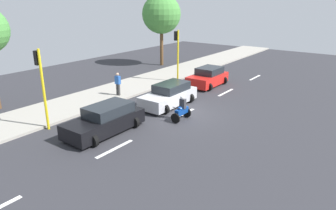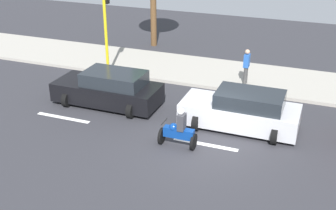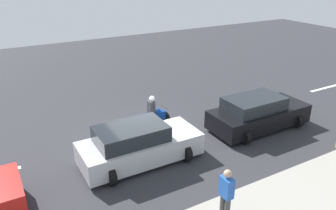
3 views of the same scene
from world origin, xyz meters
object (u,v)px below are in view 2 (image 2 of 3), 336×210
Objects in this scene: car_silver at (242,111)px; traffic_light_corner at (106,19)px; car_black at (109,89)px; motorcycle at (178,130)px; pedestrian_near_signal at (246,66)px.

traffic_light_corner reaches higher than car_silver.
car_silver is (-0.08, -5.75, -0.00)m from car_black.
motorcycle is at bearing -120.06° from car_black.
motorcycle is 0.34× the size of traffic_light_corner.
motorcycle is 0.91× the size of pedestrian_near_signal.
pedestrian_near_signal is 0.38× the size of traffic_light_corner.
car_silver is at bearing -38.52° from motorcycle.
traffic_light_corner reaches higher than pedestrian_near_signal.
pedestrian_near_signal is (6.38, -1.07, 0.42)m from motorcycle.
traffic_light_corner reaches higher than motorcycle.
car_black is at bearing -151.67° from traffic_light_corner.
motorcycle is at bearing 170.45° from pedestrian_near_signal.
car_silver is 4.23m from pedestrian_near_signal.
car_black is 5.75m from car_silver.
car_black is 1.02× the size of car_silver.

